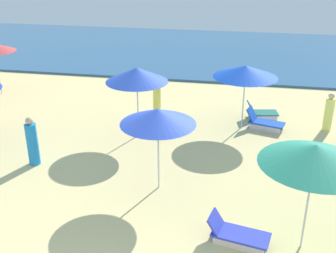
{
  "coord_description": "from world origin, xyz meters",
  "views": [
    {
      "loc": [
        2.66,
        -4.49,
        6.74
      ],
      "look_at": [
        0.3,
        8.15,
        1.07
      ],
      "focal_mm": 44.91,
      "sensor_mm": 36.0,
      "label": 1
    }
  ],
  "objects_px": {
    "beachgoer_3": "(32,143)",
    "beachgoer_0": "(157,96)",
    "beachgoer_5": "(329,113)",
    "beach_ball_0": "(288,170)",
    "umbrella_6": "(246,71)",
    "umbrella_1": "(158,116)",
    "lounge_chair_8_0": "(237,234)",
    "umbrella_8": "(315,155)",
    "umbrella_4": "(137,75)",
    "lounge_chair_6_1": "(261,112)",
    "lounge_chair_6_0": "(264,122)"
  },
  "relations": [
    {
      "from": "beachgoer_3",
      "to": "beachgoer_0",
      "type": "bearing_deg",
      "value": -156.26
    },
    {
      "from": "beachgoer_3",
      "to": "beachgoer_5",
      "type": "relative_size",
      "value": 1.1
    },
    {
      "from": "beachgoer_5",
      "to": "beach_ball_0",
      "type": "bearing_deg",
      "value": 10.23
    },
    {
      "from": "umbrella_6",
      "to": "beachgoer_3",
      "type": "xyz_separation_m",
      "value": [
        -6.65,
        -4.24,
        -1.53
      ]
    },
    {
      "from": "umbrella_1",
      "to": "beach_ball_0",
      "type": "distance_m",
      "value": 4.67
    },
    {
      "from": "beachgoer_3",
      "to": "lounge_chair_8_0",
      "type": "bearing_deg",
      "value": 121.09
    },
    {
      "from": "beachgoer_0",
      "to": "beachgoer_3",
      "type": "bearing_deg",
      "value": 134.41
    },
    {
      "from": "beachgoer_5",
      "to": "umbrella_8",
      "type": "bearing_deg",
      "value": 21.61
    },
    {
      "from": "umbrella_4",
      "to": "umbrella_6",
      "type": "height_order",
      "value": "umbrella_4"
    },
    {
      "from": "umbrella_1",
      "to": "lounge_chair_8_0",
      "type": "bearing_deg",
      "value": -41.43
    },
    {
      "from": "umbrella_1",
      "to": "beach_ball_0",
      "type": "height_order",
      "value": "umbrella_1"
    },
    {
      "from": "umbrella_6",
      "to": "beach_ball_0",
      "type": "relative_size",
      "value": 9.0
    },
    {
      "from": "umbrella_1",
      "to": "lounge_chair_8_0",
      "type": "distance_m",
      "value": 3.77
    },
    {
      "from": "umbrella_1",
      "to": "lounge_chair_6_1",
      "type": "relative_size",
      "value": 1.86
    },
    {
      "from": "lounge_chair_6_1",
      "to": "lounge_chair_8_0",
      "type": "distance_m",
      "value": 8.22
    },
    {
      "from": "umbrella_8",
      "to": "beach_ball_0",
      "type": "xyz_separation_m",
      "value": [
        -0.05,
        3.48,
        -2.35
      ]
    },
    {
      "from": "lounge_chair_6_0",
      "to": "beachgoer_5",
      "type": "height_order",
      "value": "beachgoer_5"
    },
    {
      "from": "umbrella_1",
      "to": "beachgoer_3",
      "type": "relative_size",
      "value": 1.52
    },
    {
      "from": "umbrella_6",
      "to": "lounge_chair_8_0",
      "type": "relative_size",
      "value": 1.6
    },
    {
      "from": "umbrella_1",
      "to": "beachgoer_3",
      "type": "bearing_deg",
      "value": 170.93
    },
    {
      "from": "umbrella_8",
      "to": "beachgoer_3",
      "type": "distance_m",
      "value": 8.83
    },
    {
      "from": "beach_ball_0",
      "to": "beachgoer_3",
      "type": "bearing_deg",
      "value": -174.39
    },
    {
      "from": "umbrella_6",
      "to": "lounge_chair_6_0",
      "type": "height_order",
      "value": "umbrella_6"
    },
    {
      "from": "umbrella_6",
      "to": "lounge_chair_8_0",
      "type": "height_order",
      "value": "umbrella_6"
    },
    {
      "from": "lounge_chair_8_0",
      "to": "beachgoer_3",
      "type": "xyz_separation_m",
      "value": [
        -6.7,
        2.78,
        0.54
      ]
    },
    {
      "from": "beachgoer_0",
      "to": "umbrella_8",
      "type": "bearing_deg",
      "value": -162.31
    },
    {
      "from": "umbrella_4",
      "to": "lounge_chair_8_0",
      "type": "relative_size",
      "value": 1.68
    },
    {
      "from": "umbrella_1",
      "to": "lounge_chair_6_0",
      "type": "relative_size",
      "value": 1.62
    },
    {
      "from": "lounge_chair_8_0",
      "to": "beachgoer_5",
      "type": "distance_m",
      "value": 8.08
    },
    {
      "from": "lounge_chair_6_0",
      "to": "beachgoer_0",
      "type": "xyz_separation_m",
      "value": [
        -4.47,
        0.96,
        0.47
      ]
    },
    {
      "from": "lounge_chair_6_1",
      "to": "umbrella_8",
      "type": "distance_m",
      "value": 8.42
    },
    {
      "from": "lounge_chair_8_0",
      "to": "beach_ball_0",
      "type": "distance_m",
      "value": 3.89
    },
    {
      "from": "umbrella_1",
      "to": "beachgoer_0",
      "type": "xyz_separation_m",
      "value": [
        -1.31,
        5.95,
        -1.55
      ]
    },
    {
      "from": "umbrella_8",
      "to": "umbrella_1",
      "type": "bearing_deg",
      "value": 153.17
    },
    {
      "from": "lounge_chair_6_0",
      "to": "umbrella_8",
      "type": "bearing_deg",
      "value": -157.75
    },
    {
      "from": "umbrella_4",
      "to": "umbrella_8",
      "type": "height_order",
      "value": "umbrella_8"
    },
    {
      "from": "umbrella_1",
      "to": "lounge_chair_6_0",
      "type": "distance_m",
      "value": 6.25
    },
    {
      "from": "umbrella_4",
      "to": "lounge_chair_6_0",
      "type": "bearing_deg",
      "value": 18.16
    },
    {
      "from": "umbrella_6",
      "to": "umbrella_8",
      "type": "height_order",
      "value": "umbrella_8"
    },
    {
      "from": "lounge_chair_6_1",
      "to": "umbrella_8",
      "type": "height_order",
      "value": "umbrella_8"
    },
    {
      "from": "umbrella_1",
      "to": "beachgoer_0",
      "type": "relative_size",
      "value": 1.59
    },
    {
      "from": "umbrella_1",
      "to": "umbrella_8",
      "type": "xyz_separation_m",
      "value": [
        3.91,
        -1.98,
        0.19
      ]
    },
    {
      "from": "umbrella_4",
      "to": "umbrella_6",
      "type": "bearing_deg",
      "value": 21.06
    },
    {
      "from": "lounge_chair_6_1",
      "to": "beachgoer_5",
      "type": "xyz_separation_m",
      "value": [
        2.5,
        -0.79,
        0.46
      ]
    },
    {
      "from": "umbrella_4",
      "to": "lounge_chair_8_0",
      "type": "bearing_deg",
      "value": -55.15
    },
    {
      "from": "umbrella_6",
      "to": "beachgoer_0",
      "type": "height_order",
      "value": "umbrella_6"
    },
    {
      "from": "umbrella_4",
      "to": "beachgoer_0",
      "type": "relative_size",
      "value": 1.67
    },
    {
      "from": "umbrella_1",
      "to": "umbrella_4",
      "type": "height_order",
      "value": "umbrella_4"
    },
    {
      "from": "beach_ball_0",
      "to": "lounge_chair_6_1",
      "type": "bearing_deg",
      "value": 99.69
    },
    {
      "from": "umbrella_1",
      "to": "beachgoer_5",
      "type": "distance_m",
      "value": 7.86
    }
  ]
}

